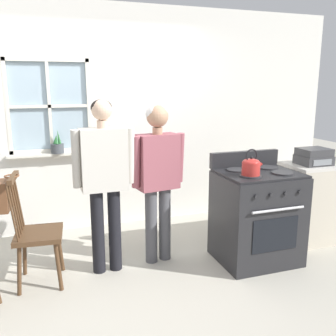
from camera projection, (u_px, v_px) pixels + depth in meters
ground_plane at (125, 275)px, 3.53m from camera, size 16.00×16.00×0.00m
wall_back at (99, 120)px, 4.54m from camera, size 6.40×0.16×2.70m
chair_by_window at (36, 234)px, 3.31m from camera, size 0.44×0.46×1.02m
person_elderly_left at (104, 172)px, 3.43m from camera, size 0.57×0.22×1.64m
person_teen_center at (158, 169)px, 3.64m from camera, size 0.56×0.27×1.57m
stove at (257, 216)px, 3.76m from camera, size 0.78×0.68×1.08m
kettle at (251, 166)px, 3.47m from camera, size 0.21×0.17×0.25m
potted_plant at (57, 147)px, 4.36m from camera, size 0.15×0.15×0.28m
handbag at (4, 195)px, 3.18m from camera, size 0.20×0.23×0.31m
side_counter at (308, 203)px, 4.24m from camera, size 0.55×0.50×0.90m
stereo at (314, 157)px, 4.11m from camera, size 0.34×0.29×0.18m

